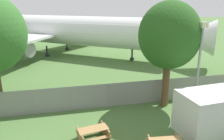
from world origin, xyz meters
TOP-DOWN VIEW (x-y plane):
  - perimeter_fence at (-0.00, 10.46)m, footprint 56.07×0.07m
  - airplane at (-5.33, 30.41)m, footprint 37.22×30.41m
  - portable_cabin at (2.87, 5.64)m, footprint 3.90×2.70m
  - picnic_bench_open_grass at (-4.12, 6.38)m, footprint 1.93×1.68m
  - tree_behind_benches at (1.95, 9.76)m, footprint 4.42×4.42m
  - light_mast at (3.41, 8.06)m, footprint 0.44×0.44m

SIDE VIEW (x-z plane):
  - picnic_bench_open_grass at x=-4.12m, z-range 0.09..0.85m
  - perimeter_fence at x=0.00m, z-range 0.00..1.88m
  - portable_cabin at x=2.87m, z-range 0.00..2.62m
  - airplane at x=-5.33m, z-range -2.46..9.93m
  - light_mast at x=3.41m, z-range 0.82..7.29m
  - tree_behind_benches at x=1.95m, z-range 1.47..9.35m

